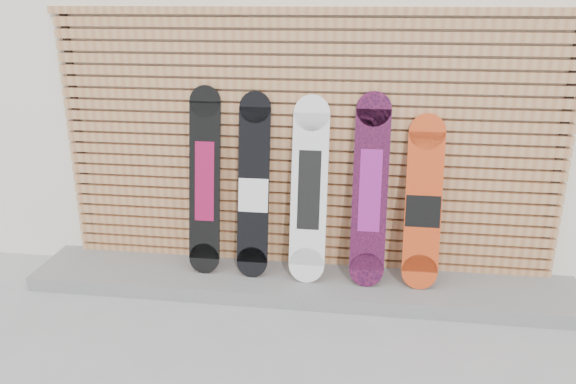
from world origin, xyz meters
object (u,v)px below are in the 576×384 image
snowboard_1 (254,187)px  snowboard_2 (309,190)px  snowboard_3 (370,191)px  snowboard_0 (205,181)px  snowboard_4 (423,204)px

snowboard_1 → snowboard_2: bearing=-1.5°
snowboard_3 → snowboard_0: bearing=179.0°
snowboard_0 → snowboard_2: 0.88m
snowboard_3 → snowboard_4: bearing=0.7°
snowboard_0 → snowboard_4: size_ratio=1.13×
snowboard_1 → snowboard_3: snowboard_3 is taller
snowboard_2 → snowboard_0: bearing=178.6°
snowboard_2 → snowboard_3: 0.49m
snowboard_0 → snowboard_3: snowboard_0 is taller
snowboard_3 → snowboard_1: bearing=179.2°
snowboard_2 → snowboard_3: (0.49, -0.00, 0.02)m
snowboard_1 → snowboard_2: snowboard_1 is taller
snowboard_4 → snowboard_0: bearing=179.4°
snowboard_0 → snowboard_4: snowboard_0 is taller
snowboard_4 → snowboard_3: bearing=-179.3°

